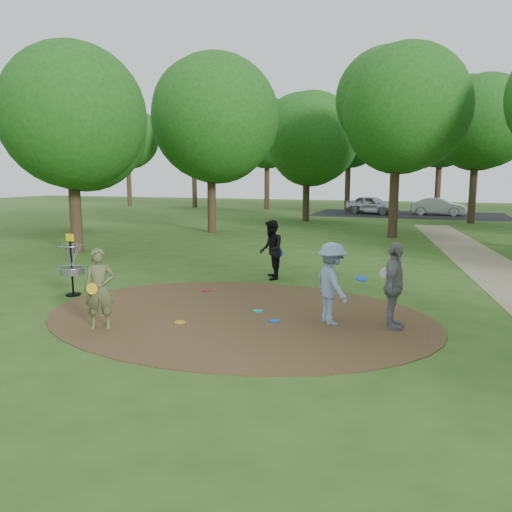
% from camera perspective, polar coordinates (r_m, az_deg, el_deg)
% --- Properties ---
extents(ground, '(100.00, 100.00, 0.00)m').
position_cam_1_polar(ground, '(10.69, -2.18, -6.81)').
color(ground, '#2D5119').
rests_on(ground, ground).
extents(dirt_clearing, '(8.40, 8.40, 0.02)m').
position_cam_1_polar(dirt_clearing, '(10.69, -2.18, -6.76)').
color(dirt_clearing, '#47301C').
rests_on(dirt_clearing, ground).
extents(parking_lot, '(14.00, 8.00, 0.01)m').
position_cam_1_polar(parking_lot, '(39.68, 17.01, 4.57)').
color(parking_lot, black).
rests_on(parking_lot, ground).
extents(player_observer_with_disc, '(0.69, 0.60, 1.58)m').
position_cam_1_polar(player_observer_with_disc, '(10.06, -17.45, -3.61)').
color(player_observer_with_disc, '#575E36').
rests_on(player_observer_with_disc, ground).
extents(player_throwing_with_disc, '(1.30, 1.22, 1.65)m').
position_cam_1_polar(player_throwing_with_disc, '(10.02, 8.65, -3.13)').
color(player_throwing_with_disc, '#85A0C6').
rests_on(player_throwing_with_disc, ground).
extents(player_walking_with_disc, '(0.89, 1.00, 1.70)m').
position_cam_1_polar(player_walking_with_disc, '(14.20, 1.74, 0.71)').
color(player_walking_with_disc, black).
rests_on(player_walking_with_disc, ground).
extents(player_waiting_with_disc, '(0.53, 1.02, 1.70)m').
position_cam_1_polar(player_waiting_with_disc, '(9.95, 15.49, -3.31)').
color(player_waiting_with_disc, gray).
rests_on(player_waiting_with_disc, ground).
extents(disc_ground_cyan, '(0.22, 0.22, 0.02)m').
position_cam_1_polar(disc_ground_cyan, '(10.92, 0.23, -6.29)').
color(disc_ground_cyan, '#16A7B3').
rests_on(disc_ground_cyan, dirt_clearing).
extents(disc_ground_blue, '(0.22, 0.22, 0.02)m').
position_cam_1_polar(disc_ground_blue, '(10.20, 2.12, -7.42)').
color(disc_ground_blue, blue).
rests_on(disc_ground_blue, dirt_clearing).
extents(disc_ground_red, '(0.22, 0.22, 0.02)m').
position_cam_1_polar(disc_ground_red, '(12.85, -5.70, -3.96)').
color(disc_ground_red, '#B41232').
rests_on(disc_ground_red, dirt_clearing).
extents(car_left, '(4.37, 2.98, 1.38)m').
position_cam_1_polar(car_left, '(39.50, 13.14, 5.71)').
color(car_left, '#B2B4BA').
rests_on(car_left, ground).
extents(car_right, '(4.03, 1.78, 1.29)m').
position_cam_1_polar(car_right, '(39.44, 20.15, 5.31)').
color(car_right, '#9B9FA3').
rests_on(car_right, ground).
extents(disc_ground_orange, '(0.22, 0.22, 0.02)m').
position_cam_1_polar(disc_ground_orange, '(10.23, -8.69, -7.48)').
color(disc_ground_orange, orange).
rests_on(disc_ground_orange, dirt_clearing).
extents(disc_golf_basket, '(0.63, 0.63, 1.54)m').
position_cam_1_polar(disc_golf_basket, '(13.05, -20.35, -0.51)').
color(disc_golf_basket, black).
rests_on(disc_golf_basket, ground).
extents(tree_ring, '(37.62, 45.07, 8.69)m').
position_cam_1_polar(tree_ring, '(19.68, 13.08, 15.58)').
color(tree_ring, '#332316').
rests_on(tree_ring, ground).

